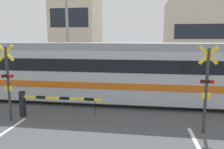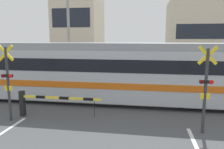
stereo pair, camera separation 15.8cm
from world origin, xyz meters
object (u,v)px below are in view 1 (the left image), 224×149
Objects in this scene: crossing_signal_left at (8,80)px; crossing_signal_right at (206,86)px; crossing_barrier_near at (42,101)px; crossing_barrier_far at (160,79)px; commuter_train at (68,69)px.

crossing_signal_left is 7.79m from crossing_signal_right.
crossing_barrier_far is (5.56, 6.25, 0.00)m from crossing_barrier_near.
crossing_signal_left is (-1.11, -0.60, 1.04)m from crossing_barrier_near.
crossing_barrier_near is 1.15× the size of crossing_signal_left.
crossing_barrier_near is at bearing 28.48° from crossing_signal_left.
crossing_signal_right is at bearing -80.77° from crossing_barrier_far.
crossing_signal_left and crossing_signal_right have the same top height.
crossing_barrier_near is 1.00× the size of crossing_barrier_far.
crossing_signal_right is (6.68, -0.60, 1.04)m from crossing_barrier_near.
commuter_train is at bearing 70.03° from crossing_signal_left.
commuter_train is at bearing 86.32° from crossing_barrier_near.
commuter_train reaches higher than crossing_signal_right.
commuter_train is 3.16m from crossing_barrier_near.
crossing_signal_left is at bearing -134.25° from crossing_barrier_far.
crossing_barrier_near is 8.37m from crossing_barrier_far.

